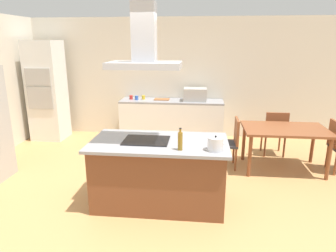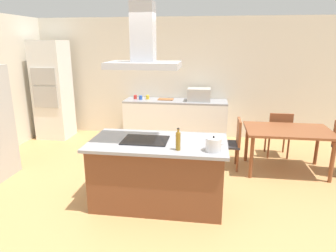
{
  "view_description": "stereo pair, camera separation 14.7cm",
  "coord_description": "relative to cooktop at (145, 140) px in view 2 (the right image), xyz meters",
  "views": [
    {
      "loc": [
        0.52,
        -3.74,
        2.18
      ],
      "look_at": [
        0.08,
        0.4,
        1.0
      ],
      "focal_mm": 32.21,
      "sensor_mm": 36.0,
      "label": 1
    },
    {
      "loc": [
        0.67,
        -3.73,
        2.18
      ],
      "look_at": [
        0.08,
        0.4,
        1.0
      ],
      "focal_mm": 32.21,
      "sensor_mm": 36.0,
      "label": 2
    }
  ],
  "objects": [
    {
      "name": "ground",
      "position": [
        0.17,
        1.5,
        -0.91
      ],
      "size": [
        16.0,
        16.0,
        0.0
      ],
      "primitive_type": "plane",
      "color": "tan"
    },
    {
      "name": "wall_back",
      "position": [
        0.17,
        3.25,
        0.44
      ],
      "size": [
        7.2,
        0.1,
        2.7
      ],
      "primitive_type": "cube",
      "color": "beige",
      "rests_on": "ground"
    },
    {
      "name": "kitchen_island",
      "position": [
        0.17,
        0.0,
        -0.45
      ],
      "size": [
        1.82,
        0.97,
        0.9
      ],
      "color": "brown",
      "rests_on": "ground"
    },
    {
      "name": "cooktop",
      "position": [
        0.0,
        0.0,
        0.0
      ],
      "size": [
        0.6,
        0.44,
        0.01
      ],
      "primitive_type": "cube",
      "color": "black",
      "rests_on": "kitchen_island"
    },
    {
      "name": "tea_kettle",
      "position": [
        0.89,
        -0.27,
        0.08
      ],
      "size": [
        0.24,
        0.19,
        0.19
      ],
      "color": "silver",
      "rests_on": "kitchen_island"
    },
    {
      "name": "olive_oil_bottle",
      "position": [
        0.47,
        -0.3,
        0.11
      ],
      "size": [
        0.06,
        0.06,
        0.28
      ],
      "color": "olive",
      "rests_on": "kitchen_island"
    },
    {
      "name": "back_counter",
      "position": [
        0.06,
        2.88,
        -0.46
      ],
      "size": [
        2.3,
        0.62,
        0.9
      ],
      "color": "white",
      "rests_on": "ground"
    },
    {
      "name": "countertop_microwave",
      "position": [
        0.59,
        2.88,
        0.13
      ],
      "size": [
        0.5,
        0.38,
        0.28
      ],
      "primitive_type": "cube",
      "color": "#B2AFAA",
      "rests_on": "back_counter"
    },
    {
      "name": "coffee_mug_red",
      "position": [
        -0.87,
        2.9,
        0.04
      ],
      "size": [
        0.08,
        0.08,
        0.09
      ],
      "primitive_type": "cylinder",
      "color": "red",
      "rests_on": "back_counter"
    },
    {
      "name": "coffee_mug_blue",
      "position": [
        -0.73,
        2.86,
        0.04
      ],
      "size": [
        0.08,
        0.08,
        0.09
      ],
      "primitive_type": "cylinder",
      "color": "#2D56B2",
      "rests_on": "back_counter"
    },
    {
      "name": "coffee_mug_yellow",
      "position": [
        -0.59,
        2.93,
        0.04
      ],
      "size": [
        0.08,
        0.08,
        0.09
      ],
      "primitive_type": "cylinder",
      "color": "gold",
      "rests_on": "back_counter"
    },
    {
      "name": "cutting_board",
      "position": [
        -0.17,
        2.93,
        0.0
      ],
      "size": [
        0.34,
        0.24,
        0.02
      ],
      "primitive_type": "cube",
      "color": "#995B33",
      "rests_on": "back_counter"
    },
    {
      "name": "wall_oven_stack",
      "position": [
        -2.73,
        2.65,
        0.2
      ],
      "size": [
        0.7,
        0.66,
        2.2
      ],
      "color": "white",
      "rests_on": "ground"
    },
    {
      "name": "dining_table",
      "position": [
        2.16,
        1.36,
        -0.24
      ],
      "size": [
        1.4,
        0.9,
        0.75
      ],
      "color": "brown",
      "rests_on": "ground"
    },
    {
      "name": "chair_facing_back_wall",
      "position": [
        2.16,
        2.03,
        -0.4
      ],
      "size": [
        0.42,
        0.42,
        0.89
      ],
      "color": "#333338",
      "rests_on": "ground"
    },
    {
      "name": "chair_at_left_end",
      "position": [
        1.24,
        1.36,
        -0.4
      ],
      "size": [
        0.42,
        0.42,
        0.89
      ],
      "color": "#333338",
      "rests_on": "ground"
    },
    {
      "name": "range_hood",
      "position": [
        -0.0,
        0.0,
        1.2
      ],
      "size": [
        0.9,
        0.55,
        0.78
      ],
      "color": "#ADADB2"
    }
  ]
}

